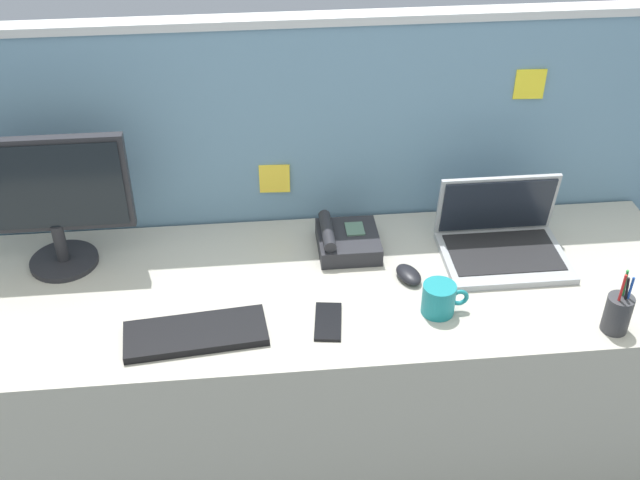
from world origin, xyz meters
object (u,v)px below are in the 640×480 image
object	(u,v)px
desktop_monitor	(50,196)
computer_mouse_right_hand	(409,275)
desk_phone	(346,241)
keyboard_main	(196,334)
cell_phone_black_slab	(329,322)
pen_cup	(618,313)
coffee_mug	(439,299)
laptop	(501,238)

from	to	relation	value
desktop_monitor	computer_mouse_right_hand	distance (m)	1.04
desk_phone	keyboard_main	size ratio (longest dim) A/B	0.53
cell_phone_black_slab	pen_cup	bearing A→B (deg)	0.05
desk_phone	coffee_mug	distance (m)	0.38
laptop	desktop_monitor	bearing A→B (deg)	176.59
computer_mouse_right_hand	pen_cup	bearing A→B (deg)	-47.56
desk_phone	computer_mouse_right_hand	size ratio (longest dim) A/B	1.97
keyboard_main	cell_phone_black_slab	size ratio (longest dim) A/B	2.47
computer_mouse_right_hand	pen_cup	distance (m)	0.57
cell_phone_black_slab	desk_phone	bearing A→B (deg)	82.71
keyboard_main	computer_mouse_right_hand	world-z (taller)	computer_mouse_right_hand
laptop	pen_cup	xyz separation A→B (m)	(0.20, -0.37, 0.01)
desk_phone	computer_mouse_right_hand	bearing A→B (deg)	-45.76
pen_cup	desktop_monitor	bearing A→B (deg)	163.22
desktop_monitor	keyboard_main	bearing A→B (deg)	-43.10
computer_mouse_right_hand	cell_phone_black_slab	size ratio (longest dim) A/B	0.67
laptop	desk_phone	xyz separation A→B (m)	(-0.46, 0.06, -0.02)
desktop_monitor	cell_phone_black_slab	xyz separation A→B (m)	(0.75, -0.35, -0.23)
computer_mouse_right_hand	pen_cup	xyz separation A→B (m)	(0.50, -0.27, 0.04)
desktop_monitor	pen_cup	size ratio (longest dim) A/B	2.39
desk_phone	cell_phone_black_slab	size ratio (longest dim) A/B	1.31
keyboard_main	pen_cup	bearing A→B (deg)	-9.70
desktop_monitor	computer_mouse_right_hand	size ratio (longest dim) A/B	4.50
pen_cup	coffee_mug	size ratio (longest dim) A/B	1.46
cell_phone_black_slab	keyboard_main	bearing A→B (deg)	-169.06
keyboard_main	coffee_mug	size ratio (longest dim) A/B	2.89
desktop_monitor	laptop	distance (m)	1.31
desktop_monitor	laptop	size ratio (longest dim) A/B	1.24
keyboard_main	coffee_mug	xyz separation A→B (m)	(0.66, 0.04, 0.03)
keyboard_main	coffee_mug	bearing A→B (deg)	-2.33
desktop_monitor	cell_phone_black_slab	size ratio (longest dim) A/B	3.00
laptop	desk_phone	world-z (taller)	laptop
keyboard_main	pen_cup	world-z (taller)	pen_cup
pen_cup	keyboard_main	bearing A→B (deg)	175.83
desktop_monitor	computer_mouse_right_hand	xyz separation A→B (m)	(1.00, -0.18, -0.21)
laptop	cell_phone_black_slab	xyz separation A→B (m)	(-0.55, -0.27, -0.05)
laptop	keyboard_main	xyz separation A→B (m)	(-0.90, -0.29, -0.04)
desktop_monitor	coffee_mug	size ratio (longest dim) A/B	3.50
laptop	pen_cup	size ratio (longest dim) A/B	1.93
desktop_monitor	cell_phone_black_slab	distance (m)	0.86
desktop_monitor	cell_phone_black_slab	bearing A→B (deg)	-25.13
pen_cup	cell_phone_black_slab	distance (m)	0.76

